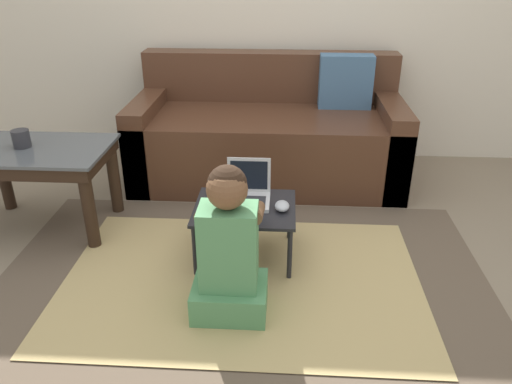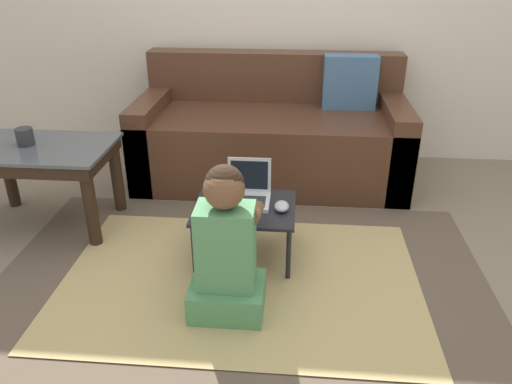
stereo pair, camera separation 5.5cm
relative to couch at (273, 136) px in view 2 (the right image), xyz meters
The scene contains 9 objects.
ground_plane 1.18m from the couch, 88.78° to the right, with size 16.00×16.00×0.00m, color #7F705B.
area_rug 1.33m from the couch, 93.67° to the right, with size 2.43×1.63×0.01m.
couch is the anchor object (origin of this frame).
coffee_table 1.51m from the couch, 147.13° to the right, with size 0.80×0.53×0.49m.
laptop_desk 1.08m from the couch, 94.43° to the right, with size 0.51×0.42×0.30m.
laptop 1.02m from the couch, 94.02° to the right, with size 0.23×0.20×0.21m.
computer_mouse 1.10m from the couch, 84.47° to the right, with size 0.07×0.10×0.04m.
person_seated 1.52m from the couch, 94.34° to the right, with size 0.33×0.42×0.71m.
cup_on_table 1.58m from the couch, 148.71° to the right, with size 0.09×0.09×0.10m.
Camera 2 is at (0.14, -2.15, 1.48)m, focal length 35.00 mm.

